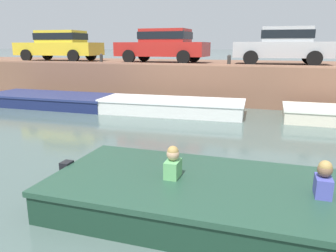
# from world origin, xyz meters

# --- Properties ---
(ground_plane) EXTENTS (400.00, 400.00, 0.00)m
(ground_plane) POSITION_xyz_m (0.00, 6.30, 0.00)
(ground_plane) COLOR #4C605B
(far_quay_wall) EXTENTS (60.00, 6.00, 1.61)m
(far_quay_wall) POSITION_xyz_m (0.00, 15.59, 0.81)
(far_quay_wall) COLOR brown
(far_quay_wall) RESTS_ON ground
(far_wall_coping) EXTENTS (60.00, 0.24, 0.08)m
(far_wall_coping) POSITION_xyz_m (0.00, 12.71, 1.65)
(far_wall_coping) COLOR #9F6C52
(far_wall_coping) RESTS_ON far_quay_wall
(boat_moored_west_navy) EXTENTS (6.43, 2.15, 0.48)m
(boat_moored_west_navy) POSITION_xyz_m (-7.14, 10.69, 0.24)
(boat_moored_west_navy) COLOR navy
(boat_moored_west_navy) RESTS_ON ground
(boat_moored_central_white) EXTENTS (6.21, 1.99, 0.53)m
(boat_moored_central_white) POSITION_xyz_m (-2.51, 10.68, 0.26)
(boat_moored_central_white) COLOR white
(boat_moored_central_white) RESTS_ON ground
(motorboat_passing) EXTENTS (7.18, 2.26, 0.99)m
(motorboat_passing) POSITION_xyz_m (1.34, 3.94, 0.25)
(motorboat_passing) COLOR #193828
(motorboat_passing) RESTS_ON ground
(car_leftmost_yellow) EXTENTS (4.46, 2.10, 1.54)m
(car_leftmost_yellow) POSITION_xyz_m (-9.63, 14.57, 2.46)
(car_leftmost_yellow) COLOR yellow
(car_leftmost_yellow) RESTS_ON far_quay_wall
(car_left_inner_red) EXTENTS (4.31, 2.00, 1.54)m
(car_left_inner_red) POSITION_xyz_m (-3.89, 14.56, 2.46)
(car_left_inner_red) COLOR #B2231E
(car_left_inner_red) RESTS_ON far_quay_wall
(car_centre_silver) EXTENTS (3.96, 2.01, 1.54)m
(car_centre_silver) POSITION_xyz_m (1.45, 14.56, 2.46)
(car_centre_silver) COLOR #B7BABC
(car_centre_silver) RESTS_ON far_quay_wall
(mooring_bollard_west) EXTENTS (0.15, 0.15, 0.45)m
(mooring_bollard_west) POSITION_xyz_m (-6.25, 12.84, 1.85)
(mooring_bollard_west) COLOR #2D2B28
(mooring_bollard_west) RESTS_ON far_quay_wall
(mooring_bollard_mid) EXTENTS (0.15, 0.15, 0.45)m
(mooring_bollard_mid) POSITION_xyz_m (-0.56, 12.84, 1.85)
(mooring_bollard_mid) COLOR #2D2B28
(mooring_bollard_mid) RESTS_ON far_quay_wall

